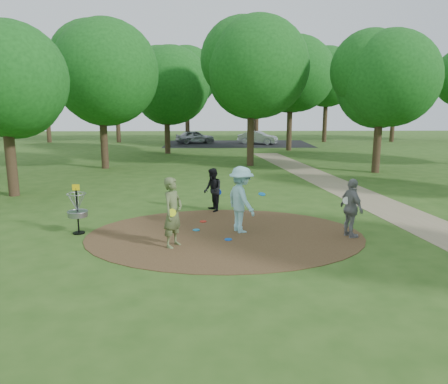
{
  "coord_description": "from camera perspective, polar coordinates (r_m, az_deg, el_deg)",
  "views": [
    {
      "loc": [
        -0.32,
        -12.72,
        3.96
      ],
      "look_at": [
        0.0,
        1.2,
        1.1
      ],
      "focal_mm": 35.0,
      "sensor_mm": 36.0,
      "label": 1
    }
  ],
  "objects": [
    {
      "name": "footpath",
      "position": [
        16.7,
        22.86,
        -3.02
      ],
      "size": [
        7.55,
        39.89,
        0.01
      ],
      "primitive_type": "cube",
      "rotation": [
        0.0,
        0.0,
        0.14
      ],
      "color": "#8C7A5B",
      "rests_on": "ground"
    },
    {
      "name": "car_right",
      "position": [
        42.64,
        4.45,
        7.08
      ],
      "size": [
        4.01,
        2.53,
        1.25
      ],
      "primitive_type": "imported",
      "rotation": [
        0.0,
        0.0,
        1.22
      ],
      "color": "#ADAEB5",
      "rests_on": "ground"
    },
    {
      "name": "player_walking_with_disc",
      "position": [
        16.05,
        -1.48,
        0.26
      ],
      "size": [
        0.82,
        0.93,
        1.61
      ],
      "color": "black",
      "rests_on": "ground"
    },
    {
      "name": "dirt_clearing",
      "position": [
        13.33,
        0.12,
        -5.64
      ],
      "size": [
        8.4,
        8.4,
        0.02
      ],
      "primitive_type": "cylinder",
      "color": "#47301C",
      "rests_on": "ground"
    },
    {
      "name": "disc_golf_basket",
      "position": [
        14.02,
        -18.63,
        -1.73
      ],
      "size": [
        0.63,
        0.63,
        1.54
      ],
      "color": "black",
      "rests_on": "ground"
    },
    {
      "name": "ground",
      "position": [
        13.33,
        0.12,
        -5.68
      ],
      "size": [
        100.0,
        100.0,
        0.0
      ],
      "primitive_type": "plane",
      "color": "#2D5119",
      "rests_on": "ground"
    },
    {
      "name": "parking_lot",
      "position": [
        42.97,
        1.8,
        6.31
      ],
      "size": [
        14.0,
        8.0,
        0.01
      ],
      "primitive_type": "cube",
      "color": "black",
      "rests_on": "ground"
    },
    {
      "name": "disc_ground_blue",
      "position": [
        12.85,
        0.56,
        -6.21
      ],
      "size": [
        0.22,
        0.22,
        0.02
      ],
      "primitive_type": "cylinder",
      "color": "blue",
      "rests_on": "dirt_clearing"
    },
    {
      "name": "player_waiting_with_disc",
      "position": [
        13.45,
        16.31,
        -2.06
      ],
      "size": [
        0.71,
        1.12,
        1.78
      ],
      "color": "gray",
      "rests_on": "ground"
    },
    {
      "name": "car_left",
      "position": [
        43.45,
        -3.81,
        7.2
      ],
      "size": [
        4.06,
        2.54,
        1.29
      ],
      "primitive_type": "imported",
      "rotation": [
        0.0,
        0.0,
        1.86
      ],
      "color": "#9B9EA2",
      "rests_on": "ground"
    },
    {
      "name": "player_throwing_with_disc",
      "position": [
        13.41,
        2.26,
        -1.01
      ],
      "size": [
        1.41,
        1.53,
        2.06
      ],
      "color": "#97DAE2",
      "rests_on": "ground"
    },
    {
      "name": "player_observer_with_disc",
      "position": [
        12.13,
        -6.7,
        -2.68
      ],
      "size": [
        0.75,
        0.85,
        1.97
      ],
      "color": "#57673B",
      "rests_on": "ground"
    },
    {
      "name": "disc_ground_red",
      "position": [
        14.76,
        -2.74,
        -3.86
      ],
      "size": [
        0.22,
        0.22,
        0.02
      ],
      "primitive_type": "cylinder",
      "color": "red",
      "rests_on": "dirt_clearing"
    },
    {
      "name": "disc_ground_cyan",
      "position": [
        13.8,
        -3.65,
        -4.96
      ],
      "size": [
        0.22,
        0.22,
        0.02
      ],
      "primitive_type": "cylinder",
      "color": "#1784B8",
      "rests_on": "dirt_clearing"
    },
    {
      "name": "tree_ring",
      "position": [
        23.11,
        3.48,
        14.8
      ],
      "size": [
        37.23,
        45.88,
        9.14
      ],
      "color": "#332316",
      "rests_on": "ground"
    }
  ]
}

